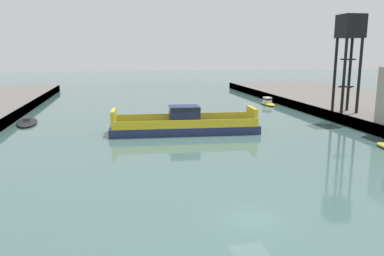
{
  "coord_description": "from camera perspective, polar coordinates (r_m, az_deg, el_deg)",
  "views": [
    {
      "loc": [
        -8.43,
        -22.67,
        11.03
      ],
      "look_at": [
        0.0,
        21.3,
        2.0
      ],
      "focal_mm": 35.72,
      "sensor_mm": 36.0,
      "label": 1
    }
  ],
  "objects": [
    {
      "name": "moored_boat_mid_left",
      "position": [
        80.98,
        11.25,
        3.79
      ],
      "size": [
        1.97,
        5.5,
        1.64
      ],
      "color": "yellow",
      "rests_on": "ground"
    },
    {
      "name": "chain_ferry",
      "position": [
        52.74,
        -1.16,
        0.56
      ],
      "size": [
        20.48,
        7.01,
        3.66
      ],
      "color": "navy",
      "rests_on": "ground"
    },
    {
      "name": "ground_plane",
      "position": [
        26.58,
        8.91,
        -13.26
      ],
      "size": [
        400.0,
        400.0,
        0.0
      ],
      "primitive_type": "plane",
      "color": "#476B66"
    },
    {
      "name": "moored_boat_mid_right",
      "position": [
        64.33,
        -23.4,
        0.79
      ],
      "size": [
        3.92,
        8.63,
        0.94
      ],
      "color": "black",
      "rests_on": "ground"
    },
    {
      "name": "crane_tower",
      "position": [
        64.27,
        22.52,
        12.6
      ],
      "size": [
        3.34,
        3.34,
        14.89
      ],
      "color": "black",
      "rests_on": "quay_right"
    }
  ]
}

